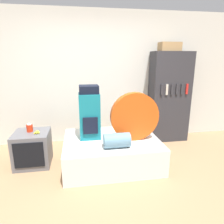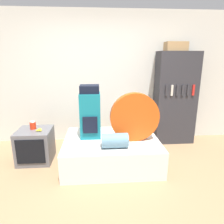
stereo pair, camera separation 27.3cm
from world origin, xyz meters
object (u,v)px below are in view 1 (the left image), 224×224
(backpack, at_px, (90,113))
(television, at_px, (33,149))
(bookshelf, at_px, (169,97))
(sleeping_roll, at_px, (117,140))
(tent_bag, at_px, (135,117))
(cardboard_box, at_px, (170,47))
(canister, at_px, (30,128))

(backpack, height_order, television, backpack)
(backpack, xyz_separation_m, bookshelf, (1.68, 0.72, 0.07))
(bookshelf, bearing_deg, sleeping_roll, -138.51)
(tent_bag, xyz_separation_m, cardboard_box, (0.92, 0.91, 1.10))
(canister, bearing_deg, tent_bag, -10.40)
(tent_bag, relative_size, television, 1.38)
(television, bearing_deg, bookshelf, 14.39)
(television, bearing_deg, backpack, -2.92)
(sleeping_roll, bearing_deg, cardboard_box, 42.81)
(cardboard_box, bearing_deg, tent_bag, -135.41)
(television, xyz_separation_m, cardboard_box, (2.55, 0.66, 1.63))
(canister, height_order, cardboard_box, cardboard_box)
(sleeping_roll, height_order, cardboard_box, cardboard_box)
(tent_bag, relative_size, bookshelf, 0.42)
(television, bearing_deg, tent_bag, -8.60)
(backpack, relative_size, tent_bag, 1.12)
(tent_bag, height_order, television, tent_bag)
(sleeping_roll, relative_size, television, 0.69)
(canister, bearing_deg, cardboard_box, 13.19)
(tent_bag, bearing_deg, cardboard_box, 44.59)
(backpack, bearing_deg, bookshelf, 23.15)
(backpack, height_order, bookshelf, bookshelf)
(backpack, bearing_deg, canister, 173.76)
(tent_bag, height_order, sleeping_roll, tent_bag)
(canister, relative_size, cardboard_box, 0.33)
(tent_bag, distance_m, canister, 1.69)
(sleeping_roll, xyz_separation_m, bookshelf, (1.32, 1.17, 0.37))
(backpack, bearing_deg, sleeping_roll, -50.97)
(sleeping_roll, bearing_deg, backpack, 129.03)
(tent_bag, distance_m, television, 1.73)
(television, xyz_separation_m, bookshelf, (2.62, 0.67, 0.64))
(sleeping_roll, bearing_deg, canister, 157.32)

